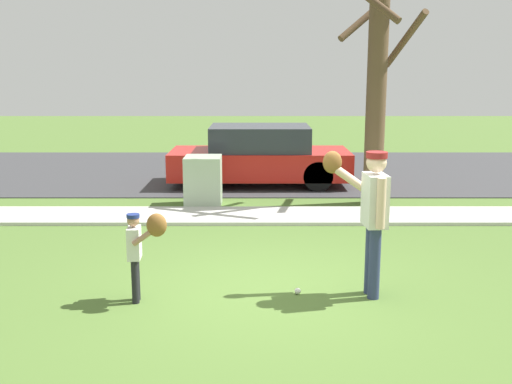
{
  "coord_description": "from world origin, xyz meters",
  "views": [
    {
      "loc": [
        -0.21,
        -6.73,
        2.57
      ],
      "look_at": [
        -0.22,
        0.95,
        1.0
      ],
      "focal_mm": 42.03,
      "sensor_mm": 36.0,
      "label": 1
    }
  ],
  "objects_px": {
    "street_tree_near": "(378,70)",
    "parked_hatchback_red": "(260,156)",
    "utility_cabinet": "(204,181)",
    "baseball": "(298,291)",
    "person_child": "(141,243)",
    "person_adult": "(371,207)"
  },
  "relations": [
    {
      "from": "person_adult",
      "to": "baseball",
      "type": "height_order",
      "value": "person_adult"
    },
    {
      "from": "person_child",
      "to": "baseball",
      "type": "distance_m",
      "value": 1.9
    },
    {
      "from": "utility_cabinet",
      "to": "street_tree_near",
      "type": "relative_size",
      "value": 0.2
    },
    {
      "from": "baseball",
      "to": "parked_hatchback_red",
      "type": "bearing_deg",
      "value": 93.38
    },
    {
      "from": "person_child",
      "to": "street_tree_near",
      "type": "bearing_deg",
      "value": 51.32
    },
    {
      "from": "person_adult",
      "to": "utility_cabinet",
      "type": "distance_m",
      "value": 5.28
    },
    {
      "from": "utility_cabinet",
      "to": "person_child",
      "type": "bearing_deg",
      "value": -93.06
    },
    {
      "from": "street_tree_near",
      "to": "parked_hatchback_red",
      "type": "distance_m",
      "value": 3.49
    },
    {
      "from": "baseball",
      "to": "street_tree_near",
      "type": "distance_m",
      "value": 5.76
    },
    {
      "from": "street_tree_near",
      "to": "parked_hatchback_red",
      "type": "xyz_separation_m",
      "value": [
        -2.2,
        1.93,
        -1.91
      ]
    },
    {
      "from": "person_adult",
      "to": "street_tree_near",
      "type": "relative_size",
      "value": 0.35
    },
    {
      "from": "person_adult",
      "to": "utility_cabinet",
      "type": "xyz_separation_m",
      "value": [
        -2.31,
        4.71,
        -0.57
      ]
    },
    {
      "from": "baseball",
      "to": "street_tree_near",
      "type": "xyz_separation_m",
      "value": [
        1.79,
        4.85,
        2.53
      ]
    },
    {
      "from": "street_tree_near",
      "to": "parked_hatchback_red",
      "type": "height_order",
      "value": "street_tree_near"
    },
    {
      "from": "person_adult",
      "to": "street_tree_near",
      "type": "bearing_deg",
      "value": -105.2
    },
    {
      "from": "person_adult",
      "to": "person_child",
      "type": "distance_m",
      "value": 2.61
    },
    {
      "from": "street_tree_near",
      "to": "parked_hatchback_red",
      "type": "bearing_deg",
      "value": 138.63
    },
    {
      "from": "utility_cabinet",
      "to": "parked_hatchback_red",
      "type": "distance_m",
      "value": 2.38
    },
    {
      "from": "parked_hatchback_red",
      "to": "baseball",
      "type": "bearing_deg",
      "value": -86.62
    },
    {
      "from": "person_child",
      "to": "parked_hatchback_red",
      "type": "xyz_separation_m",
      "value": [
        1.36,
        7.03,
        -0.03
      ]
    },
    {
      "from": "person_child",
      "to": "parked_hatchback_red",
      "type": "relative_size",
      "value": 0.26
    },
    {
      "from": "person_child",
      "to": "street_tree_near",
      "type": "height_order",
      "value": "street_tree_near"
    }
  ]
}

